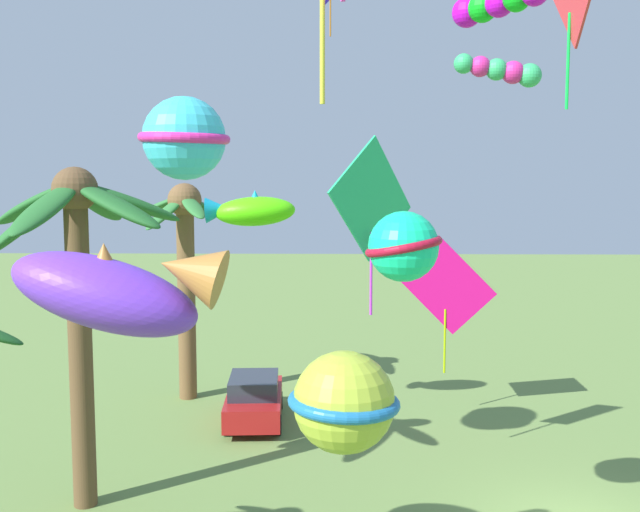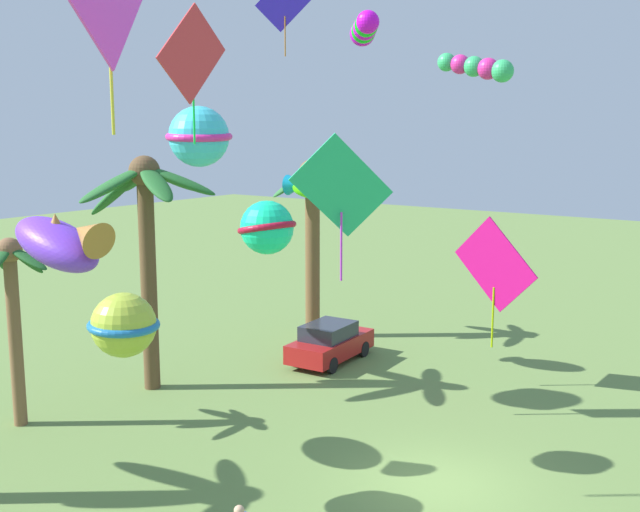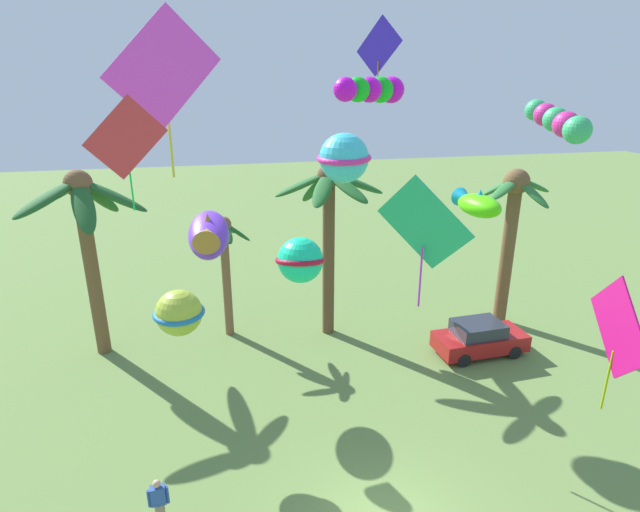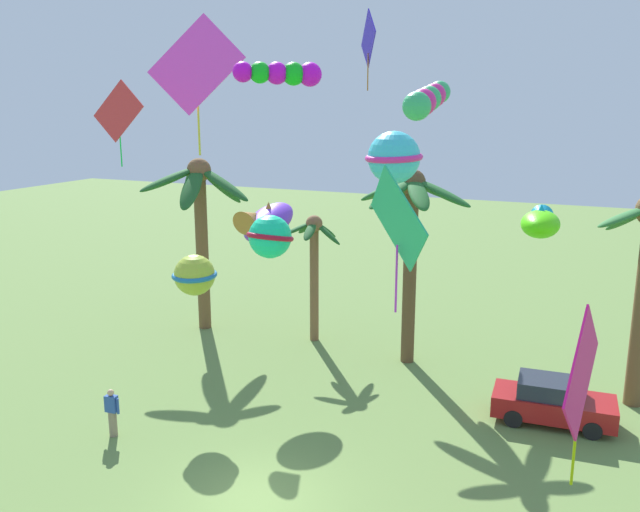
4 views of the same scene
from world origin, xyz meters
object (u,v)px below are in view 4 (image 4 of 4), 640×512
at_px(palm_tree_3, 200,203).
at_px(kite_diamond_5, 368,40).
at_px(kite_fish_3, 541,223).
at_px(kite_ball_0, 195,275).
at_px(kite_diamond_11, 118,112).
at_px(kite_tube_6, 281,73).
at_px(spectator_0, 112,412).
at_px(kite_ball_10, 270,237).
at_px(kite_diamond_7, 398,221).
at_px(palm_tree_1, 412,218).
at_px(parked_car_0, 552,401).
at_px(kite_fish_9, 266,221).
at_px(kite_tube_1, 427,100).
at_px(kite_diamond_4, 581,376).
at_px(palm_tree_2, 314,253).
at_px(kite_diamond_8, 196,67).
at_px(kite_ball_2, 394,158).

relative_size(palm_tree_3, kite_diamond_5, 3.46).
bearing_deg(kite_fish_3, kite_ball_0, -166.72).
height_order(kite_fish_3, kite_diamond_11, kite_diamond_11).
height_order(palm_tree_3, kite_tube_6, kite_tube_6).
height_order(palm_tree_3, spectator_0, palm_tree_3).
bearing_deg(kite_ball_10, kite_diamond_7, 5.91).
height_order(palm_tree_1, parked_car_0, palm_tree_1).
height_order(kite_ball_0, kite_fish_9, kite_fish_9).
relative_size(kite_tube_1, kite_diamond_4, 0.51).
height_order(palm_tree_2, kite_diamond_7, kite_diamond_7).
xyz_separation_m(palm_tree_1, kite_diamond_5, (0.13, -5.75, 6.24)).
relative_size(palm_tree_1, kite_tube_1, 3.48).
bearing_deg(kite_diamond_8, kite_diamond_4, -16.29).
relative_size(kite_tube_6, kite_ball_10, 1.15).
height_order(parked_car_0, kite_ball_2, kite_ball_2).
bearing_deg(kite_fish_3, kite_diamond_7, -136.85).
bearing_deg(kite_diamond_4, palm_tree_1, 125.91).
xyz_separation_m(kite_fish_3, kite_tube_6, (-6.21, -5.76, 4.43)).
distance_m(palm_tree_1, palm_tree_3, 10.01).
height_order(kite_fish_9, kite_diamond_11, kite_diamond_11).
xyz_separation_m(kite_diamond_8, kite_fish_9, (0.81, 3.20, -5.68)).
bearing_deg(kite_diamond_7, palm_tree_1, 102.38).
relative_size(kite_diamond_4, kite_diamond_11, 1.74).
relative_size(palm_tree_1, kite_ball_0, 4.75).
xyz_separation_m(palm_tree_3, kite_fish_9, (4.86, -2.73, -0.05)).
relative_size(kite_diamond_4, kite_ball_10, 2.56).
xyz_separation_m(spectator_0, kite_diamond_7, (8.31, 3.16, 6.25)).
xyz_separation_m(palm_tree_1, kite_diamond_8, (-5.96, -5.68, 5.60)).
relative_size(kite_ball_0, kite_diamond_4, 0.37).
xyz_separation_m(palm_tree_2, kite_ball_0, (-1.60, -6.78, 0.43)).
relative_size(spectator_0, kite_diamond_5, 0.69).
bearing_deg(parked_car_0, kite_diamond_4, -81.75).
distance_m(kite_ball_2, kite_diamond_5, 4.91).
distance_m(kite_diamond_4, kite_diamond_8, 15.22).
bearing_deg(kite_diamond_8, kite_ball_10, -23.20).
bearing_deg(kite_fish_9, palm_tree_3, 150.67).
bearing_deg(kite_diamond_5, spectator_0, -149.13).
relative_size(kite_ball_0, kite_diamond_7, 0.38).
distance_m(spectator_0, kite_diamond_4, 14.08).
bearing_deg(spectator_0, kite_fish_9, 77.25).
bearing_deg(kite_diamond_11, palm_tree_1, 52.90).
bearing_deg(kite_diamond_4, kite_ball_10, 166.41).
distance_m(kite_diamond_4, kite_fish_9, 13.94).
relative_size(kite_diamond_7, kite_diamond_8, 0.94).
xyz_separation_m(kite_tube_1, kite_diamond_8, (-9.08, 4.49, 1.11)).
relative_size(palm_tree_2, palm_tree_3, 0.71).
xyz_separation_m(palm_tree_3, kite_tube_6, (8.93, -9.33, 5.19)).
height_order(kite_tube_1, kite_tube_6, kite_tube_6).
distance_m(kite_ball_0, kite_fish_9, 3.94).
bearing_deg(kite_ball_0, kite_diamond_11, -100.11).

